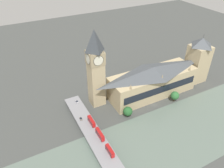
{
  "coord_description": "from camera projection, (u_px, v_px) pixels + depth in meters",
  "views": [
    {
      "loc": [
        -120.25,
        107.79,
        130.12
      ],
      "look_at": [
        21.18,
        33.58,
        21.58
      ],
      "focal_mm": 35.0,
      "sensor_mm": 36.0,
      "label": 1
    }
  ],
  "objects": [
    {
      "name": "ground_plane",
      "position": [
        155.0,
        105.0,
        202.63
      ],
      "size": [
        600.0,
        600.0,
        0.0
      ],
      "primitive_type": "plane",
      "color": "#424442"
    },
    {
      "name": "river_water",
      "position": [
        183.0,
        131.0,
        175.21
      ],
      "size": [
        62.63,
        360.0,
        0.3
      ],
      "primitive_type": "cube",
      "color": "slate",
      "rests_on": "ground_plane"
    },
    {
      "name": "parliament_hall",
      "position": [
        153.0,
        81.0,
        209.15
      ],
      "size": [
        27.03,
        86.51,
        30.36
      ],
      "color": "tan",
      "rests_on": "ground_plane"
    },
    {
      "name": "clock_tower",
      "position": [
        96.0,
        67.0,
        184.67
      ],
      "size": [
        13.59,
        13.59,
        71.48
      ],
      "color": "tan",
      "rests_on": "ground_plane"
    },
    {
      "name": "victoria_tower",
      "position": [
        198.0,
        60.0,
        225.97
      ],
      "size": [
        18.55,
        18.55,
        51.79
      ],
      "color": "tan",
      "rests_on": "ground_plane"
    },
    {
      "name": "road_bridge",
      "position": [
        109.0,
        161.0,
        147.83
      ],
      "size": [
        157.26,
        13.33,
        4.39
      ],
      "color": "slate",
      "rests_on": "ground_plane"
    },
    {
      "name": "double_decker_bus_lead",
      "position": [
        110.0,
        151.0,
        151.16
      ],
      "size": [
        10.07,
        2.51,
        4.64
      ],
      "color": "red",
      "rests_on": "road_bridge"
    },
    {
      "name": "double_decker_bus_mid",
      "position": [
        100.0,
        134.0,
        163.38
      ],
      "size": [
        11.73,
        2.61,
        5.06
      ],
      "color": "red",
      "rests_on": "road_bridge"
    },
    {
      "name": "double_decker_bus_rear",
      "position": [
        91.0,
        121.0,
        175.06
      ],
      "size": [
        11.15,
        2.63,
        4.82
      ],
      "color": "red",
      "rests_on": "road_bridge"
    },
    {
      "name": "car_southbound_lead",
      "position": [
        81.0,
        119.0,
        180.19
      ],
      "size": [
        3.82,
        1.75,
        1.45
      ],
      "color": "slate",
      "rests_on": "road_bridge"
    },
    {
      "name": "car_southbound_mid",
      "position": [
        77.0,
        102.0,
        198.88
      ],
      "size": [
        4.08,
        1.81,
        1.34
      ],
      "color": "silver",
      "rests_on": "road_bridge"
    },
    {
      "name": "tree_embankment_near",
      "position": [
        175.0,
        96.0,
        203.78
      ],
      "size": [
        7.96,
        7.96,
        10.65
      ],
      "color": "brown",
      "rests_on": "ground_plane"
    },
    {
      "name": "tree_embankment_mid",
      "position": [
        128.0,
        111.0,
        187.2
      ],
      "size": [
        8.1,
        8.1,
        9.52
      ],
      "color": "brown",
      "rests_on": "ground_plane"
    }
  ]
}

